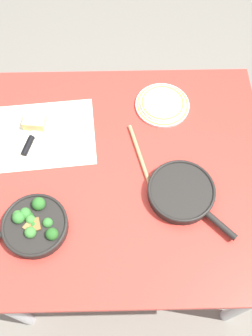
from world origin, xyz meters
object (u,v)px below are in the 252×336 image
object	(u,v)px
skillet_broccoli	(34,225)
dinner_plate_stack	(162,104)
skillet_eggs	(182,192)
wooden_spoon	(147,175)
grater_knife	(33,136)
cheese_block	(35,122)

from	to	relation	value
skillet_broccoli	dinner_plate_stack	size ratio (longest dim) A/B	1.55
skillet_broccoli	skillet_eggs	xyz separation A→B (m)	(0.52, 0.12, -0.01)
skillet_eggs	wooden_spoon	size ratio (longest dim) A/B	0.84
skillet_eggs	dinner_plate_stack	distance (m)	0.41
skillet_broccoli	grater_knife	bearing A→B (deg)	-98.45
skillet_broccoli	grater_knife	distance (m)	0.38
skillet_broccoli	dinner_plate_stack	bearing A→B (deg)	-147.85
skillet_broccoli	cheese_block	distance (m)	0.44
skillet_broccoli	wooden_spoon	size ratio (longest dim) A/B	0.94
skillet_eggs	grater_knife	distance (m)	0.63
skillet_eggs	dinner_plate_stack	world-z (taller)	skillet_eggs
skillet_broccoli	cheese_block	world-z (taller)	skillet_broccoli
grater_knife	wooden_spoon	bearing A→B (deg)	-96.16
wooden_spoon	skillet_broccoli	bearing A→B (deg)	-78.51
skillet_eggs	wooden_spoon	bearing A→B (deg)	-166.35
skillet_eggs	cheese_block	xyz separation A→B (m)	(-0.56, 0.32, -0.00)
skillet_broccoli	dinner_plate_stack	xyz separation A→B (m)	(0.48, 0.52, -0.02)
skillet_broccoli	grater_knife	world-z (taller)	skillet_broccoli
wooden_spoon	dinner_plate_stack	distance (m)	0.34
wooden_spoon	cheese_block	distance (m)	0.50
skillet_broccoli	wooden_spoon	bearing A→B (deg)	-169.29
skillet_eggs	cheese_block	distance (m)	0.65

